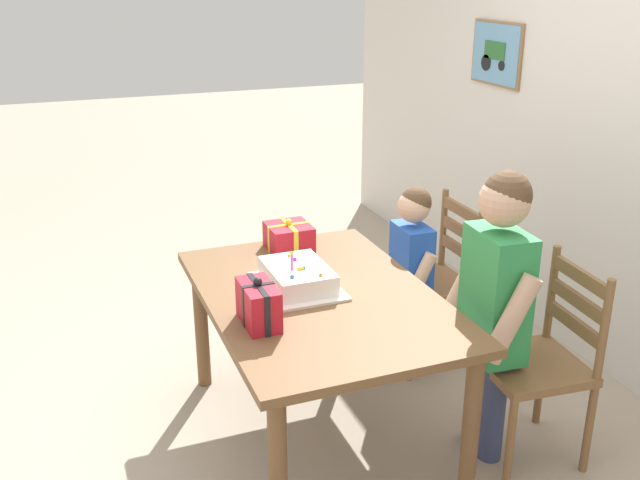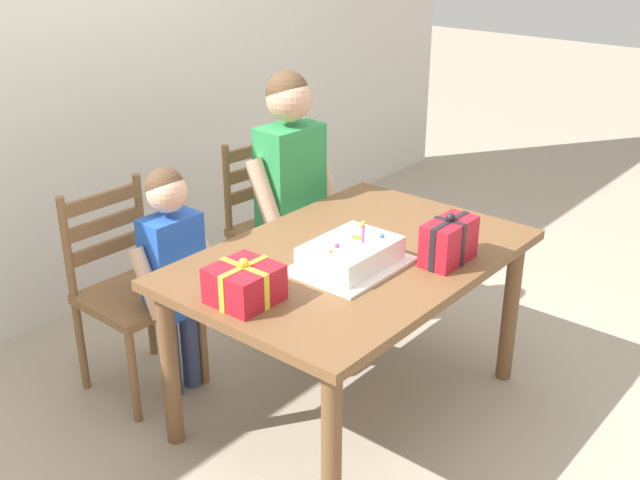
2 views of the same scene
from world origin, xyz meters
name	(u,v)px [view 2 (image 2 of 2)]	position (x,y,z in m)	size (l,w,h in m)	color
ground_plane	(350,406)	(0.00, 0.00, 0.00)	(20.00, 20.00, 0.00)	tan
back_wall	(84,60)	(0.00, 1.70, 1.30)	(6.40, 0.11, 2.60)	silver
dining_table	(352,274)	(0.00, 0.00, 0.64)	(1.43, 0.97, 0.73)	brown
birthday_cake	(351,255)	(-0.10, -0.06, 0.78)	(0.44, 0.34, 0.19)	white
gift_box_red_large	(244,284)	(-0.56, 0.05, 0.80)	(0.22, 0.22, 0.17)	red
gift_box_beside_cake	(449,241)	(0.18, -0.33, 0.82)	(0.25, 0.13, 0.21)	red
chair_left	(131,290)	(-0.46, 0.86, 0.47)	(0.43, 0.43, 0.92)	brown
chair_right	(276,227)	(0.47, 0.86, 0.47)	(0.46, 0.46, 0.92)	brown
child_older	(291,179)	(0.37, 0.66, 0.80)	(0.49, 0.29, 1.32)	#38426B
child_younger	(173,262)	(-0.38, 0.66, 0.64)	(0.38, 0.22, 1.05)	#38426B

